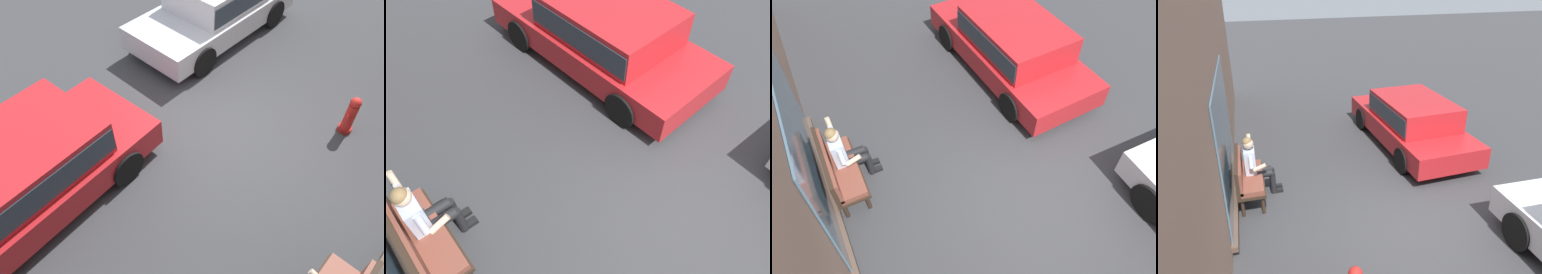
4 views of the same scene
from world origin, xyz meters
The scene contains 4 objects.
ground_plane centered at (0.00, 0.00, 0.00)m, with size 60.00×60.00×0.00m, color #38383A.
bench centered at (1.81, 2.90, 0.56)m, with size 1.40×0.55×0.99m.
person_on_phone centered at (1.98, 2.67, 0.70)m, with size 0.73×0.74×1.33m.
parked_car_mid centered at (3.30, -1.46, 0.74)m, with size 4.53×2.09×1.35m.
Camera 2 is at (-0.87, 2.60, 4.80)m, focal length 35.00 mm.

